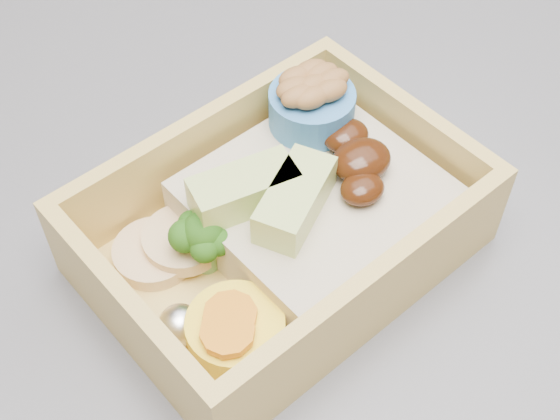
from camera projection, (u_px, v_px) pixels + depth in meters
bento_box at (286, 216)px, 0.41m from camera, size 0.22×0.18×0.07m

